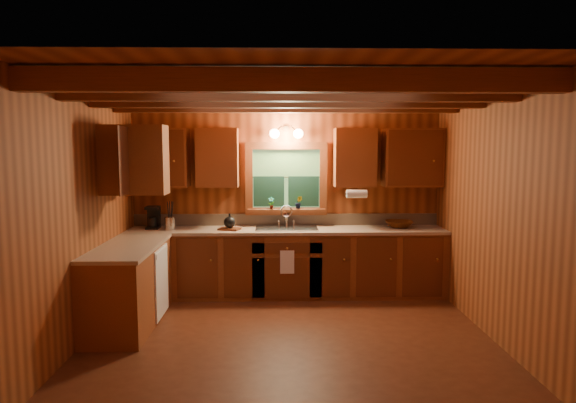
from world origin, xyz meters
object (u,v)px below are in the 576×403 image
(cutting_board, at_px, (230,229))
(wicker_basket, at_px, (399,224))
(sink, at_px, (287,232))
(coffee_maker, at_px, (153,217))

(cutting_board, bearing_deg, wicker_basket, 21.67)
(sink, bearing_deg, coffee_maker, 177.78)
(sink, bearing_deg, wicker_basket, 2.09)
(sink, relative_size, coffee_maker, 2.75)
(coffee_maker, xyz_separation_m, cutting_board, (1.03, -0.16, -0.13))
(sink, relative_size, wicker_basket, 2.20)
(coffee_maker, distance_m, cutting_board, 1.05)
(coffee_maker, bearing_deg, sink, -2.56)
(cutting_board, distance_m, wicker_basket, 2.28)
(cutting_board, relative_size, wicker_basket, 0.72)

